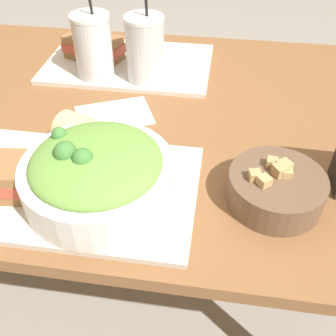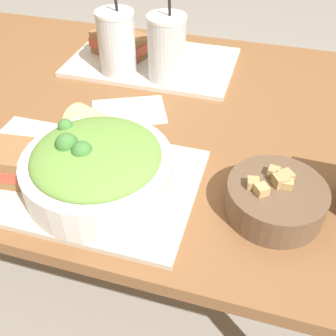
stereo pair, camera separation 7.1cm
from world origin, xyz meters
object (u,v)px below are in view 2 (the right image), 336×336
at_px(salad_bowl, 97,166).
at_px(baguette_near, 96,130).
at_px(drink_cup_red, 167,50).
at_px(drink_cup_dark, 117,44).
at_px(sandwich_far, 120,44).
at_px(sandwich_near, 3,161).
at_px(soup_bowl, 275,198).
at_px(napkin_folded, 129,112).

height_order(salad_bowl, baguette_near, salad_bowl).
bearing_deg(drink_cup_red, drink_cup_dark, 180.00).
xyz_separation_m(salad_bowl, drink_cup_dark, (-0.13, 0.43, 0.03)).
relative_size(salad_bowl, sandwich_far, 1.50).
height_order(salad_bowl, sandwich_near, salad_bowl).
xyz_separation_m(soup_bowl, drink_cup_dark, (-0.45, 0.39, 0.05)).
distance_m(sandwich_far, napkin_folded, 0.29).
relative_size(sandwich_near, baguette_near, 1.15).
height_order(soup_bowl, sandwich_far, soup_bowl).
xyz_separation_m(baguette_near, drink_cup_dark, (-0.08, 0.31, 0.04)).
distance_m(sandwich_far, drink_cup_dark, 0.11).
height_order(salad_bowl, napkin_folded, salad_bowl).
height_order(soup_bowl, baguette_near, baguette_near).
xyz_separation_m(sandwich_far, drink_cup_red, (0.17, -0.09, 0.04)).
xyz_separation_m(drink_cup_red, napkin_folded, (-0.05, -0.17, -0.09)).
relative_size(baguette_near, drink_cup_dark, 0.64).
xyz_separation_m(salad_bowl, drink_cup_red, (0.00, 0.43, 0.03)).
xyz_separation_m(sandwich_far, drink_cup_dark, (0.03, -0.09, 0.04)).
bearing_deg(baguette_near, drink_cup_dark, 35.19).
height_order(baguette_near, sandwich_far, baguette_near).
xyz_separation_m(sandwich_far, napkin_folded, (0.12, -0.26, -0.04)).
height_order(soup_bowl, napkin_folded, soup_bowl).
relative_size(salad_bowl, sandwich_near, 1.69).
height_order(sandwich_far, drink_cup_dark, drink_cup_dark).
distance_m(baguette_near, drink_cup_red, 0.32).
bearing_deg(salad_bowl, sandwich_far, 107.50).
height_order(sandwich_near, drink_cup_dark, drink_cup_dark).
distance_m(soup_bowl, sandwich_near, 0.50).
bearing_deg(sandwich_far, napkin_folded, -45.05).
height_order(soup_bowl, drink_cup_dark, drink_cup_dark).
distance_m(sandwich_far, drink_cup_red, 0.20).
bearing_deg(baguette_near, soup_bowl, -80.12).
relative_size(baguette_near, sandwich_far, 0.77).
height_order(sandwich_near, baguette_near, baguette_near).
relative_size(sandwich_near, napkin_folded, 0.77).
bearing_deg(drink_cup_red, sandwich_far, 151.18).
bearing_deg(napkin_folded, sandwich_far, 115.16).
xyz_separation_m(drink_cup_dark, napkin_folded, (0.09, -0.17, -0.09)).
bearing_deg(baguette_near, napkin_folded, 17.02).
bearing_deg(sandwich_near, sandwich_far, 81.24).
height_order(salad_bowl, drink_cup_red, drink_cup_red).
height_order(drink_cup_red, napkin_folded, drink_cup_red).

